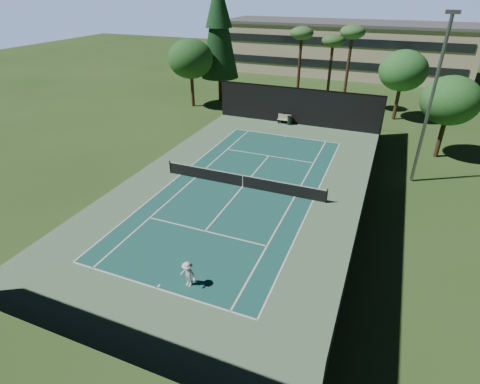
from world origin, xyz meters
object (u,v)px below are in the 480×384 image
object	(u,v)px
tennis_net	(243,180)
tennis_ball_b	(220,175)
tennis_ball_c	(268,173)
trash_bin	(290,120)
tennis_ball_d	(235,157)
tennis_ball_a	(90,270)
park_bench	(284,119)
player	(188,274)

from	to	relation	value
tennis_net	tennis_ball_b	distance (m)	2.75
tennis_ball_b	tennis_ball_c	xyz separation A→B (m)	(3.54, 1.78, 0.00)
tennis_ball_c	trash_bin	distance (m)	12.80
tennis_net	tennis_ball_c	distance (m)	3.14
tennis_ball_d	trash_bin	bearing A→B (deg)	78.37
tennis_ball_a	park_bench	size ratio (longest dim) A/B	0.04
tennis_ball_b	park_bench	distance (m)	14.65
tennis_ball_a	tennis_ball_d	distance (m)	17.16
park_bench	tennis_ball_b	bearing A→B (deg)	-94.62
tennis_ball_a	trash_bin	distance (m)	27.89
tennis_net	tennis_ball_b	world-z (taller)	tennis_net
tennis_ball_a	park_bench	distance (m)	27.96
tennis_net	tennis_ball_a	xyz separation A→B (m)	(-4.13, -12.09, -0.53)
park_bench	trash_bin	xyz separation A→B (m)	(0.65, -0.15, -0.07)
player	tennis_ball_d	xyz separation A→B (m)	(-4.21, 16.07, -0.72)
tennis_net	park_bench	bearing A→B (deg)	94.64
tennis_ball_d	trash_bin	world-z (taller)	trash_bin
tennis_ball_b	park_bench	size ratio (longest dim) A/B	0.04
tennis_net	tennis_ball_c	xyz separation A→B (m)	(1.09, 2.90, -0.52)
player	tennis_ball_d	distance (m)	16.63
tennis_ball_c	trash_bin	size ratio (longest dim) A/B	0.08
tennis_ball_b	tennis_ball_c	bearing A→B (deg)	26.63
player	park_bench	distance (m)	26.91
tennis_ball_b	tennis_ball_d	size ratio (longest dim) A/B	1.14
tennis_ball_a	tennis_net	bearing A→B (deg)	71.15
trash_bin	park_bench	bearing A→B (deg)	167.27
tennis_ball_a	tennis_ball_c	bearing A→B (deg)	70.83
tennis_net	trash_bin	bearing A→B (deg)	92.29
tennis_net	tennis_ball_d	bearing A→B (deg)	119.13
player	park_bench	bearing A→B (deg)	106.45
trash_bin	tennis_ball_a	bearing A→B (deg)	-97.22
player	tennis_ball_b	world-z (taller)	player
tennis_ball_a	trash_bin	xyz separation A→B (m)	(3.50, 27.67, 0.45)
tennis_ball_c	tennis_ball_d	bearing A→B (deg)	151.39
player	tennis_ball_c	world-z (taller)	player
player	trash_bin	world-z (taller)	player
player	tennis_ball_a	distance (m)	5.68
tennis_ball_a	tennis_ball_c	size ratio (longest dim) A/B	0.89
tennis_net	tennis_ball_d	size ratio (longest dim) A/B	222.52
tennis_ball_a	player	bearing A→B (deg)	10.60
tennis_net	trash_bin	distance (m)	15.59
tennis_ball_d	player	bearing A→B (deg)	-75.32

